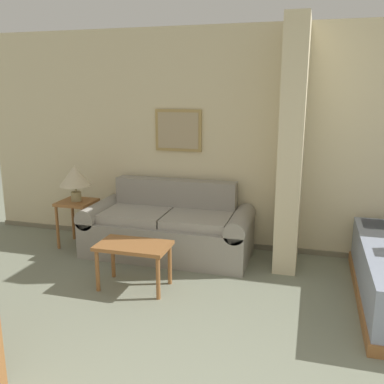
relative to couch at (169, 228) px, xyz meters
name	(u,v)px	position (x,y,z in m)	size (l,w,h in m)	color
wall_back	(274,143)	(1.13, 0.48, 0.99)	(7.52, 0.16, 2.60)	beige
wall_partition_pillar	(292,147)	(1.35, 0.08, 0.99)	(0.24, 0.69, 2.60)	beige
couch	(169,228)	(0.00, 0.00, 0.00)	(1.93, 0.84, 0.83)	gray
coffee_table	(134,250)	(-0.03, -0.95, 0.08)	(0.70, 0.41, 0.45)	#996033
side_table	(77,209)	(-1.16, -0.05, 0.15)	(0.41, 0.41, 0.57)	#996033
table_lamp	(75,177)	(-1.16, -0.05, 0.56)	(0.38, 0.38, 0.44)	tan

